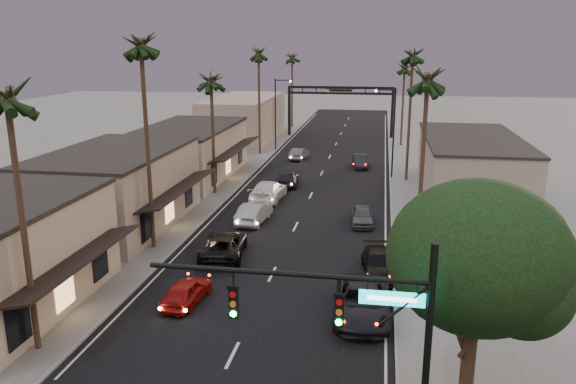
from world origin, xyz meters
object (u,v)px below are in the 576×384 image
(curbside_near, at_px, (362,301))
(palm_la, at_px, (6,89))
(arch, at_px, (340,99))
(palm_rb, at_px, (413,52))
(corner_tree, at_px, (480,263))
(oncoming_silver, at_px, (254,213))
(streetlight_right, at_px, (391,126))
(oncoming_pickup, at_px, (224,245))
(palm_ra, at_px, (428,73))
(palm_lc, at_px, (211,76))
(palm_lb, at_px, (140,40))
(palm_far, at_px, (292,55))
(curbside_black, at_px, (379,263))
(traffic_signal, at_px, (362,327))
(palm_ld, at_px, (258,50))
(oncoming_red, at_px, (186,291))
(palm_rc, at_px, (405,65))
(streetlight_left, at_px, (278,108))

(curbside_near, bearing_deg, palm_la, -159.86)
(arch, bearing_deg, palm_rb, -71.70)
(corner_tree, bearing_deg, oncoming_silver, 121.14)
(streetlight_right, xyz_separation_m, oncoming_pickup, (-10.50, -23.71, -4.56))
(palm_ra, height_order, palm_rb, palm_rb)
(palm_lc, xyz_separation_m, oncoming_silver, (5.34, -7.47, -9.70))
(palm_lb, distance_m, palm_far, 56.03)
(palm_lb, xyz_separation_m, curbside_black, (14.80, -1.93, -12.71))
(traffic_signal, xyz_separation_m, oncoming_silver, (-8.95, 24.53, -4.32))
(oncoming_silver, relative_size, curbside_near, 0.80)
(palm_ld, bearing_deg, curbside_black, -67.04)
(traffic_signal, height_order, streetlight_right, streetlight_right)
(palm_ra, height_order, curbside_near, palm_ra)
(palm_la, height_order, palm_far, same)
(palm_lb, xyz_separation_m, palm_lc, (0.00, 14.00, -2.92))
(palm_lb, xyz_separation_m, palm_rb, (17.20, 22.00, -0.97))
(traffic_signal, relative_size, palm_far, 0.64)
(oncoming_red, relative_size, curbside_near, 0.67)
(palm_lb, relative_size, oncoming_red, 3.87)
(palm_ld, xyz_separation_m, curbside_near, (14.01, -40.43, -11.60))
(palm_rc, bearing_deg, palm_lb, -112.27)
(palm_la, distance_m, palm_ld, 46.01)
(oncoming_pickup, bearing_deg, palm_lc, -78.16)
(traffic_signal, distance_m, corner_tree, 5.20)
(streetlight_left, relative_size, oncoming_pickup, 1.62)
(palm_ld, height_order, oncoming_silver, palm_ld)
(streetlight_left, distance_m, palm_far, 20.96)
(palm_lb, bearing_deg, arch, 79.84)
(palm_lc, distance_m, palm_rc, 32.86)
(arch, distance_m, streetlight_right, 25.94)
(streetlight_right, distance_m, palm_ld, 19.78)
(palm_far, xyz_separation_m, curbside_near, (13.71, -63.43, -10.63))
(streetlight_right, distance_m, palm_lc, 18.66)
(palm_ld, bearing_deg, oncoming_pickup, -81.53)
(arch, bearing_deg, curbside_black, -82.92)
(streetlight_right, distance_m, palm_rb, 7.35)
(oncoming_pickup, distance_m, curbside_black, 9.86)
(arch, relative_size, oncoming_silver, 3.27)
(streetlight_left, relative_size, curbside_black, 1.93)
(arch, distance_m, palm_lb, 49.39)
(streetlight_left, bearing_deg, oncoming_silver, -82.92)
(traffic_signal, relative_size, oncoming_pickup, 1.53)
(traffic_signal, height_order, palm_ld, palm_ld)
(arch, height_order, streetlight_left, streetlight_left)
(palm_lb, distance_m, curbside_near, 20.24)
(traffic_signal, xyz_separation_m, palm_ra, (2.91, 20.00, 6.36))
(palm_la, height_order, oncoming_red, palm_la)
(palm_rc, bearing_deg, corner_tree, -89.11)
(curbside_near, bearing_deg, palm_ld, 107.57)
(traffic_signal, distance_m, oncoming_pickup, 20.09)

